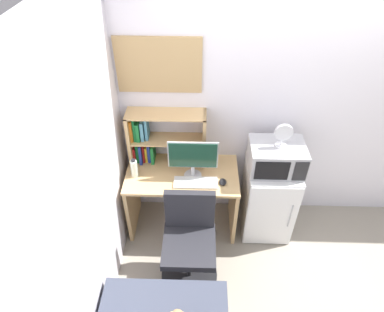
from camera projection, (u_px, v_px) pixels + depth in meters
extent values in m
cube|color=silver|center=(327.00, 112.00, 3.24)|extent=(6.40, 0.04, 2.60)
cube|color=silver|center=(65.00, 250.00, 2.03)|extent=(0.04, 4.40, 2.60)
cube|color=tan|center=(182.00, 174.00, 3.37)|extent=(1.12, 0.61, 0.03)
cube|color=tan|center=(132.00, 199.00, 3.62)|extent=(0.04, 0.55, 0.73)
cube|color=tan|center=(233.00, 202.00, 3.60)|extent=(0.04, 0.55, 0.73)
cube|color=tan|center=(130.00, 138.00, 3.33)|extent=(0.03, 0.23, 0.58)
cube|color=tan|center=(204.00, 139.00, 3.32)|extent=(0.03, 0.23, 0.58)
cube|color=tan|center=(166.00, 114.00, 3.15)|extent=(0.76, 0.23, 0.01)
cube|color=tan|center=(167.00, 139.00, 3.33)|extent=(0.70, 0.23, 0.01)
cube|color=#B21E1E|center=(135.00, 152.00, 3.47)|extent=(0.02, 0.17, 0.19)
cube|color=#197233|center=(138.00, 150.00, 3.46)|extent=(0.03, 0.15, 0.24)
cube|color=navy|center=(141.00, 151.00, 3.45)|extent=(0.03, 0.19, 0.23)
cube|color=#B21E1E|center=(144.00, 150.00, 3.46)|extent=(0.02, 0.14, 0.24)
cube|color=gold|center=(147.00, 152.00, 3.48)|extent=(0.02, 0.14, 0.18)
cube|color=navy|center=(150.00, 151.00, 3.47)|extent=(0.03, 0.14, 0.21)
cube|color=#197233|center=(153.00, 152.00, 3.46)|extent=(0.03, 0.18, 0.21)
cube|color=orange|center=(132.00, 128.00, 3.28)|extent=(0.02, 0.18, 0.23)
cube|color=#197233|center=(135.00, 127.00, 3.27)|extent=(0.02, 0.17, 0.25)
cube|color=#197233|center=(139.00, 129.00, 3.28)|extent=(0.03, 0.18, 0.20)
cube|color=teal|center=(143.00, 129.00, 3.28)|extent=(0.03, 0.16, 0.21)
cube|color=teal|center=(147.00, 127.00, 3.28)|extent=(0.03, 0.14, 0.23)
cylinder|color=#B7B7BC|center=(193.00, 175.00, 3.32)|extent=(0.17, 0.17, 0.02)
cylinder|color=#B7B7BC|center=(193.00, 171.00, 3.28)|extent=(0.04, 0.04, 0.11)
cube|color=#B7B7BC|center=(193.00, 155.00, 3.16)|extent=(0.48, 0.01, 0.30)
cube|color=#193D2D|center=(193.00, 155.00, 3.16)|extent=(0.45, 0.02, 0.27)
cube|color=silver|center=(196.00, 183.00, 3.24)|extent=(0.42, 0.16, 0.02)
ellipsoid|color=black|center=(223.00, 182.00, 3.24)|extent=(0.07, 0.10, 0.03)
cylinder|color=silver|center=(134.00, 168.00, 3.28)|extent=(0.07, 0.07, 0.18)
cylinder|color=black|center=(133.00, 160.00, 3.21)|extent=(0.04, 0.04, 0.02)
cube|color=white|center=(268.00, 198.00, 3.55)|extent=(0.50, 0.51, 0.86)
cube|color=white|center=(272.00, 218.00, 3.34)|extent=(0.48, 0.01, 0.83)
cylinder|color=#B2B2B7|center=(290.00, 216.00, 3.30)|extent=(0.01, 0.01, 0.30)
cube|color=#ADADB2|center=(276.00, 157.00, 3.19)|extent=(0.51, 0.39, 0.27)
cube|color=black|center=(272.00, 171.00, 3.03)|extent=(0.31, 0.01, 0.21)
cube|color=black|center=(301.00, 172.00, 3.03)|extent=(0.12, 0.01, 0.22)
cylinder|color=silver|center=(281.00, 145.00, 3.09)|extent=(0.11, 0.11, 0.01)
cylinder|color=silver|center=(281.00, 142.00, 3.07)|extent=(0.02, 0.02, 0.06)
cylinder|color=silver|center=(284.00, 132.00, 2.99)|extent=(0.16, 0.03, 0.16)
cylinder|color=black|center=(189.00, 275.00, 3.31)|extent=(0.54, 0.54, 0.04)
cylinder|color=black|center=(189.00, 262.00, 3.17)|extent=(0.04, 0.04, 0.45)
cube|color=#232328|center=(189.00, 246.00, 3.01)|extent=(0.47, 0.47, 0.07)
cube|color=#232328|center=(190.00, 209.00, 3.02)|extent=(0.45, 0.06, 0.43)
cube|color=tan|center=(159.00, 66.00, 2.95)|extent=(0.76, 0.02, 0.51)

